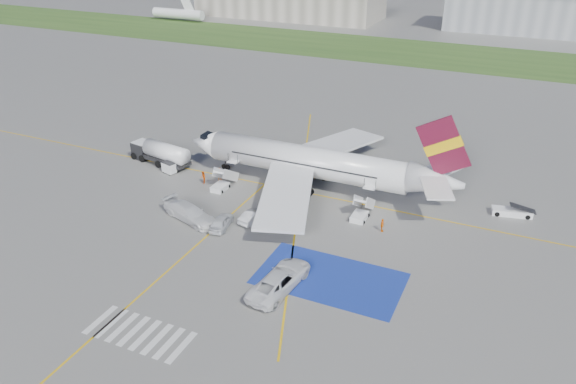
% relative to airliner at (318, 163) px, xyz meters
% --- Properties ---
extents(ground, '(400.00, 400.00, 0.00)m').
position_rel_airliner_xyz_m(ground, '(-1.51, -14.00, -3.39)').
color(ground, '#60605E').
rests_on(ground, ground).
extents(grass_strip, '(400.00, 30.00, 0.01)m').
position_rel_airliner_xyz_m(grass_strip, '(-1.51, 81.00, -3.39)').
color(grass_strip, '#2D4C1E').
rests_on(grass_strip, ground).
extents(taxiway_line_main, '(120.00, 0.20, 0.01)m').
position_rel_airliner_xyz_m(taxiway_line_main, '(-1.51, -2.00, -3.39)').
color(taxiway_line_main, gold).
rests_on(taxiway_line_main, ground).
extents(taxiway_line_cross, '(0.20, 60.00, 0.01)m').
position_rel_airliner_xyz_m(taxiway_line_cross, '(-6.51, -24.00, -3.39)').
color(taxiway_line_cross, gold).
rests_on(taxiway_line_cross, ground).
extents(taxiway_line_diag, '(20.71, 56.45, 0.01)m').
position_rel_airliner_xyz_m(taxiway_line_diag, '(-1.51, -2.00, -3.39)').
color(taxiway_line_diag, gold).
rests_on(taxiway_line_diag, ground).
extents(staging_box, '(14.00, 8.00, 0.01)m').
position_rel_airliner_xyz_m(staging_box, '(8.49, -18.00, -3.39)').
color(staging_box, navy).
rests_on(staging_box, ground).
extents(crosswalk, '(9.00, 4.00, 0.01)m').
position_rel_airliner_xyz_m(crosswalk, '(-3.31, -32.00, -3.39)').
color(crosswalk, silver).
rests_on(crosswalk, ground).
extents(terminal_west, '(60.00, 22.00, 10.00)m').
position_rel_airliner_xyz_m(terminal_west, '(-56.51, 116.00, 1.61)').
color(terminal_west, gray).
rests_on(terminal_west, ground).
extents(terminal_centre, '(48.00, 18.00, 12.00)m').
position_rel_airliner_xyz_m(terminal_centre, '(18.49, 121.00, 2.61)').
color(terminal_centre, gray).
rests_on(terminal_centre, ground).
extents(airliner, '(36.81, 32.95, 11.92)m').
position_rel_airliner_xyz_m(airliner, '(0.00, 0.00, 0.00)').
color(airliner, white).
rests_on(airliner, ground).
extents(airstairs_fwd, '(1.90, 5.20, 3.60)m').
position_rel_airliner_xyz_m(airstairs_fwd, '(-11.01, -5.30, -2.77)').
color(airstairs_fwd, white).
rests_on(airstairs_fwd, ground).
extents(airstairs_aft, '(1.90, 5.20, 3.60)m').
position_rel_airliner_xyz_m(airstairs_aft, '(7.49, -5.30, -2.77)').
color(airstairs_aft, white).
rests_on(airstairs_aft, ground).
extents(fuel_tanker, '(9.83, 4.28, 3.25)m').
position_rel_airliner_xyz_m(fuel_tanker, '(-22.71, -2.05, -2.02)').
color(fuel_tanker, black).
rests_on(fuel_tanker, ground).
extents(gpu_cart, '(2.10, 1.64, 1.54)m').
position_rel_airliner_xyz_m(gpu_cart, '(-19.88, -4.19, -2.70)').
color(gpu_cart, white).
rests_on(gpu_cart, ground).
extents(belt_loader, '(5.00, 2.59, 1.45)m').
position_rel_airliner_xyz_m(belt_loader, '(23.37, 2.63, -3.03)').
color(belt_loader, white).
rests_on(belt_loader, ground).
extents(car_silver_a, '(2.47, 4.57, 1.48)m').
position_rel_airliner_xyz_m(car_silver_a, '(-5.97, -13.92, -2.65)').
color(car_silver_a, silver).
rests_on(car_silver_a, ground).
extents(car_silver_b, '(2.33, 4.43, 1.39)m').
position_rel_airliner_xyz_m(car_silver_b, '(-3.31, -11.09, -2.70)').
color(car_silver_b, '#B1B3B8').
rests_on(car_silver_b, ground).
extents(van_white_a, '(3.57, 6.62, 2.38)m').
position_rel_airliner_xyz_m(van_white_a, '(4.74, -21.36, -2.20)').
color(van_white_a, white).
rests_on(van_white_a, ground).
extents(van_white_b, '(6.43, 4.24, 2.34)m').
position_rel_airliner_xyz_m(van_white_b, '(-10.21, -13.81, -2.22)').
color(van_white_b, silver).
rests_on(van_white_b, ground).
extents(crew_fwd, '(0.71, 0.52, 1.77)m').
position_rel_airliner_xyz_m(crew_fwd, '(-12.46, -3.37, -2.51)').
color(crew_fwd, orange).
rests_on(crew_fwd, ground).
extents(crew_nose, '(0.96, 1.01, 1.65)m').
position_rel_airliner_xyz_m(crew_nose, '(-13.97, -4.99, -2.57)').
color(crew_nose, '#E9540C').
rests_on(crew_nose, ground).
extents(crew_aft, '(0.57, 0.97, 1.55)m').
position_rel_airliner_xyz_m(crew_aft, '(10.60, -7.28, -2.62)').
color(crew_aft, orange).
rests_on(crew_aft, ground).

